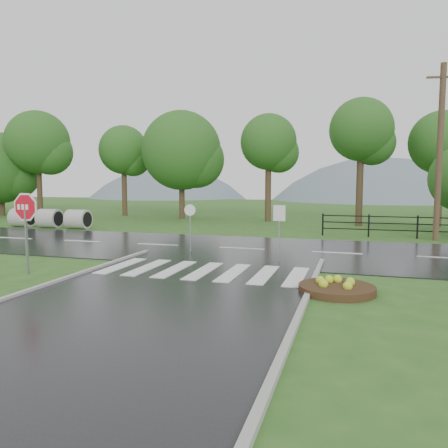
% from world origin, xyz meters
% --- Properties ---
extents(ground, '(120.00, 120.00, 0.00)m').
position_xyz_m(ground, '(0.00, 0.00, 0.00)').
color(ground, '#2C5A1E').
rests_on(ground, ground).
extents(main_road, '(90.00, 8.00, 0.04)m').
position_xyz_m(main_road, '(0.00, 10.00, 0.00)').
color(main_road, black).
rests_on(main_road, ground).
extents(crosswalk, '(6.50, 2.80, 0.02)m').
position_xyz_m(crosswalk, '(0.00, 5.00, 0.06)').
color(crosswalk, silver).
rests_on(crosswalk, ground).
extents(fence_west, '(9.58, 0.08, 1.20)m').
position_xyz_m(fence_west, '(7.75, 16.00, 0.72)').
color(fence_west, black).
rests_on(fence_west, ground).
extents(hills, '(102.00, 48.00, 48.00)m').
position_xyz_m(hills, '(3.49, 65.00, -15.54)').
color(hills, slate).
rests_on(hills, ground).
extents(treeline, '(83.20, 5.20, 10.00)m').
position_xyz_m(treeline, '(1.00, 24.00, 0.00)').
color(treeline, '#22561A').
rests_on(treeline, ground).
extents(culvert_pipes, '(5.50, 1.20, 1.20)m').
position_xyz_m(culvert_pipes, '(-13.84, 15.00, 0.60)').
color(culvert_pipes, '#9E9B93').
rests_on(culvert_pipes, ground).
extents(stop_sign, '(1.23, 0.08, 2.76)m').
position_xyz_m(stop_sign, '(-5.26, 3.14, 1.92)').
color(stop_sign, '#939399').
rests_on(stop_sign, ground).
extents(flower_bed, '(2.01, 2.01, 0.40)m').
position_xyz_m(flower_bed, '(4.25, 3.58, 0.15)').
color(flower_bed, '#332111').
rests_on(flower_bed, ground).
extents(reg_sign_small, '(0.46, 0.12, 2.09)m').
position_xyz_m(reg_sign_small, '(2.03, 7.49, 1.48)').
color(reg_sign_small, '#939399').
rests_on(reg_sign_small, ground).
extents(reg_sign_round, '(0.46, 0.09, 2.01)m').
position_xyz_m(reg_sign_round, '(-1.83, 8.54, 1.29)').
color(reg_sign_round, '#939399').
rests_on(reg_sign_round, ground).
extents(utility_pole_east, '(1.52, 0.36, 8.60)m').
position_xyz_m(utility_pole_east, '(8.54, 15.50, 4.37)').
color(utility_pole_east, '#473523').
rests_on(utility_pole_east, ground).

